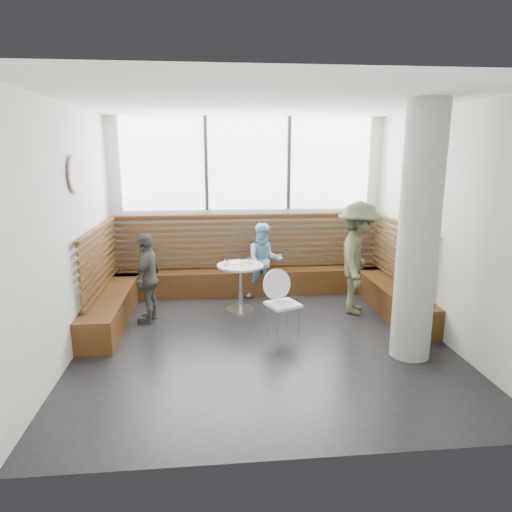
{
  "coord_description": "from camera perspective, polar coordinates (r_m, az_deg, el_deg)",
  "views": [
    {
      "loc": [
        -0.69,
        -5.89,
        2.6
      ],
      "look_at": [
        0.0,
        1.0,
        1.0
      ],
      "focal_mm": 32.0,
      "sensor_mm": 36.0,
      "label": 1
    }
  ],
  "objects": [
    {
      "name": "booth",
      "position": [
        8.0,
        -0.56,
        -2.89
      ],
      "size": [
        5.0,
        2.5,
        1.44
      ],
      "color": "#412710",
      "rests_on": "ground"
    },
    {
      "name": "room",
      "position": [
        6.02,
        0.95,
        3.45
      ],
      "size": [
        5.0,
        5.0,
        3.2
      ],
      "color": "silver",
      "rests_on": "ground"
    },
    {
      "name": "glass_left",
      "position": [
        7.41,
        -3.73,
        -0.77
      ],
      "size": [
        0.07,
        0.07,
        0.1
      ],
      "primitive_type": "cylinder",
      "color": "white",
      "rests_on": "cafe_table"
    },
    {
      "name": "child_back",
      "position": [
        8.13,
        1.03,
        -0.64
      ],
      "size": [
        0.68,
        0.54,
        1.36
      ],
      "primitive_type": "imported",
      "rotation": [
        0.0,
        0.0,
        0.04
      ],
      "color": "#82BAE1",
      "rests_on": "ground"
    },
    {
      "name": "cafe_chair",
      "position": [
        6.6,
        3.31,
        -5.12
      ],
      "size": [
        0.45,
        0.44,
        0.93
      ],
      "rotation": [
        0.0,
        0.0,
        0.38
      ],
      "color": "white",
      "rests_on": "ground"
    },
    {
      "name": "adult_man",
      "position": [
        7.53,
        12.61,
        -0.25
      ],
      "size": [
        1.07,
        1.35,
        1.83
      ],
      "primitive_type": "imported",
      "rotation": [
        0.0,
        0.0,
        1.19
      ],
      "color": "#4C5136",
      "rests_on": "ground"
    },
    {
      "name": "child_left",
      "position": [
        7.21,
        -13.36,
        -2.66
      ],
      "size": [
        0.5,
        0.87,
        1.39
      ],
      "primitive_type": "imported",
      "rotation": [
        0.0,
        0.0,
        -1.78
      ],
      "color": "#4D4A46",
      "rests_on": "ground"
    },
    {
      "name": "plate_far",
      "position": [
        7.64,
        -1.15,
        -0.67
      ],
      "size": [
        0.19,
        0.19,
        0.01
      ],
      "primitive_type": "cylinder",
      "color": "white",
      "rests_on": "cafe_table"
    },
    {
      "name": "plate_near",
      "position": [
        7.53,
        -2.59,
        -0.88
      ],
      "size": [
        0.22,
        0.22,
        0.02
      ],
      "primitive_type": "cylinder",
      "color": "white",
      "rests_on": "cafe_table"
    },
    {
      "name": "concrete_column",
      "position": [
        5.95,
        19.66,
        2.57
      ],
      "size": [
        0.5,
        0.5,
        3.2
      ],
      "primitive_type": "cylinder",
      "color": "gray",
      "rests_on": "ground"
    },
    {
      "name": "glass_mid",
      "position": [
        7.35,
        -1.69,
        -0.81
      ],
      "size": [
        0.07,
        0.07,
        0.12
      ],
      "primitive_type": "cylinder",
      "color": "white",
      "rests_on": "cafe_table"
    },
    {
      "name": "wall_art",
      "position": [
        6.54,
        -21.73,
        9.47
      ],
      "size": [
        0.03,
        0.5,
        0.5
      ],
      "primitive_type": "cylinder",
      "rotation": [
        0.0,
        1.57,
        0.0
      ],
      "color": "white",
      "rests_on": "room"
    },
    {
      "name": "cafe_table",
      "position": [
        7.51,
        -1.97,
        -2.73
      ],
      "size": [
        0.76,
        0.76,
        0.79
      ],
      "color": "silver",
      "rests_on": "ground"
    },
    {
      "name": "glass_right",
      "position": [
        7.49,
        -0.81,
        -0.56
      ],
      "size": [
        0.07,
        0.07,
        0.11
      ],
      "primitive_type": "cylinder",
      "color": "white",
      "rests_on": "cafe_table"
    },
    {
      "name": "menu_card",
      "position": [
        7.27,
        -1.71,
        -1.44
      ],
      "size": [
        0.21,
        0.15,
        0.0
      ],
      "primitive_type": "cube",
      "rotation": [
        0.0,
        0.0,
        -0.02
      ],
      "color": "#A5C64C",
      "rests_on": "cafe_table"
    }
  ]
}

